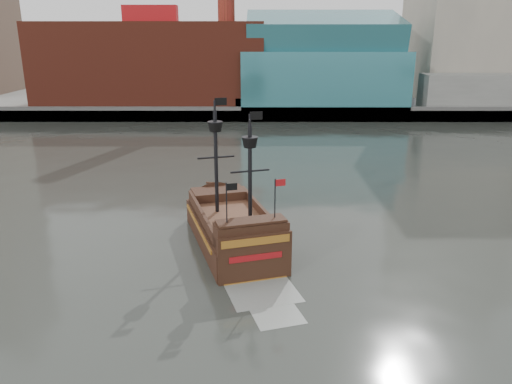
{
  "coord_description": "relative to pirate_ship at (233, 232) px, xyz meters",
  "views": [
    {
      "loc": [
        -2.18,
        -26.14,
        15.09
      ],
      "look_at": [
        -2.25,
        8.55,
        4.0
      ],
      "focal_mm": 35.0,
      "sensor_mm": 36.0,
      "label": 1
    }
  ],
  "objects": [
    {
      "name": "ground",
      "position": [
        3.93,
        -8.0,
        -1.04
      ],
      "size": [
        400.0,
        400.0,
        0.0
      ],
      "primitive_type": "plane",
      "color": "#272A25",
      "rests_on": "ground"
    },
    {
      "name": "seawall",
      "position": [
        3.93,
        54.5,
        0.26
      ],
      "size": [
        220.0,
        1.0,
        2.6
      ],
      "primitive_type": "cube",
      "color": "#4C4C49",
      "rests_on": "ground"
    },
    {
      "name": "promenade_far",
      "position": [
        3.93,
        84.0,
        -0.04
      ],
      "size": [
        220.0,
        60.0,
        2.0
      ],
      "primitive_type": "cube",
      "color": "slate",
      "rests_on": "ground"
    },
    {
      "name": "pirate_ship",
      "position": [
        0.0,
        0.0,
        0.0
      ],
      "size": [
        8.77,
        16.01,
        11.49
      ],
      "rotation": [
        0.0,
        0.0,
        0.29
      ],
      "color": "black",
      "rests_on": "ground"
    }
  ]
}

